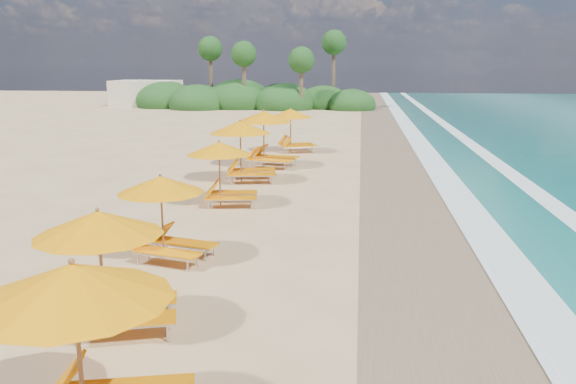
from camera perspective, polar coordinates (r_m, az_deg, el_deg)
ground at (r=16.47m, az=0.00°, el=-4.08°), size 160.00×160.00×0.00m
wet_sand at (r=16.48m, az=13.98°, el=-4.43°), size 4.00×160.00×0.01m
surf_foam at (r=17.03m, az=23.06°, el=-4.46°), size 4.00×160.00×0.01m
station_1 at (r=7.76m, az=-18.47°, el=-13.63°), size 3.03×2.93×2.45m
station_2 at (r=10.79m, az=-16.92°, el=-6.58°), size 2.87×2.80×2.28m
station_3 at (r=14.31m, az=-11.71°, el=-1.96°), size 2.63×2.54×2.13m
station_4 at (r=19.58m, az=-6.22°, el=2.26°), size 2.62×2.49×2.22m
station_5 at (r=23.47m, az=-4.19°, el=4.43°), size 3.02×2.88×2.52m
station_6 at (r=26.79m, az=-1.98°, el=5.61°), size 3.22×3.09×2.64m
station_7 at (r=31.39m, az=0.57°, el=6.37°), size 3.07×3.02×2.38m
treeline at (r=62.43m, az=-3.96°, el=9.10°), size 25.80×8.80×9.74m
beach_building at (r=68.10m, az=-13.71°, el=9.40°), size 7.00×5.00×2.80m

